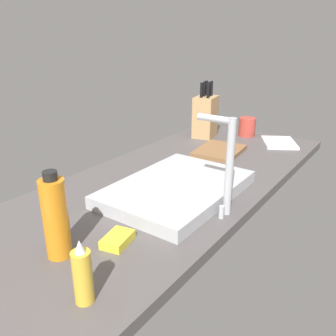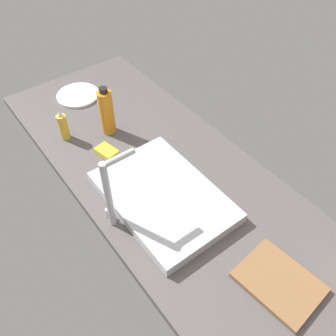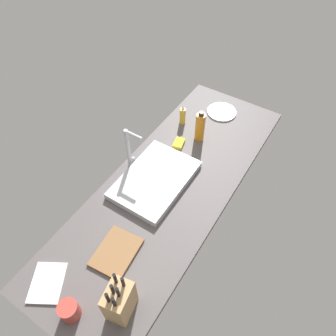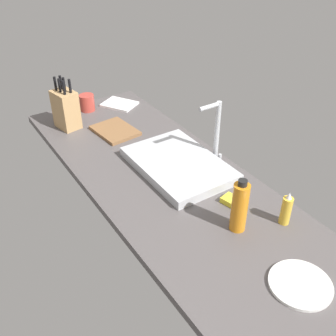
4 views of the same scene
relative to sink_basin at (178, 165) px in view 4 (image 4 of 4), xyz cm
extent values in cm
cube|color=#514C4C|center=(3.36, -8.87, -3.86)|extent=(191.40, 67.68, 3.50)
cube|color=#B7BABF|center=(0.00, 0.00, 0.00)|extent=(50.78, 34.82, 4.22)
cylinder|color=#B7BABF|center=(2.39, 19.98, 12.82)|extent=(2.40, 2.40, 29.85)
cylinder|color=#B7BABF|center=(2.39, 14.52, 26.74)|extent=(2.00, 10.90, 2.00)
cylinder|color=#B7BABF|center=(5.89, 19.98, -0.11)|extent=(1.60, 1.60, 4.00)
cube|color=tan|center=(-67.21, -27.73, 8.31)|extent=(14.96, 12.21, 20.84)
cylinder|color=black|center=(-71.11, -29.99, 22.41)|extent=(1.64, 1.64, 7.35)
cylinder|color=black|center=(-71.18, -26.98, 22.41)|extent=(1.64, 1.64, 7.35)
cylinder|color=black|center=(-67.39, -29.06, 22.41)|extent=(1.64, 1.64, 7.35)
cylinder|color=black|center=(-67.66, -26.53, 22.41)|extent=(1.64, 1.64, 7.35)
cylinder|color=black|center=(-63.22, -28.26, 22.41)|extent=(1.64, 1.64, 7.35)
cylinder|color=black|center=(-63.77, -24.82, 22.41)|extent=(1.64, 1.64, 7.35)
cube|color=brown|center=(-47.70, -9.15, -1.21)|extent=(25.89, 20.89, 1.80)
cylinder|color=gold|center=(53.49, 13.07, 3.84)|extent=(4.07, 4.07, 11.89)
cone|color=silver|center=(53.49, 13.07, 11.18)|extent=(2.24, 2.24, 2.80)
cylinder|color=orange|center=(45.93, -4.31, 8.07)|extent=(6.20, 6.20, 20.35)
cylinder|color=black|center=(45.93, -4.31, 19.34)|extent=(3.41, 3.41, 2.20)
cylinder|color=white|center=(78.00, -5.37, -1.51)|extent=(20.73, 20.73, 1.20)
cube|color=white|center=(-77.01, 8.96, -1.51)|extent=(24.24, 22.58, 1.20)
cylinder|color=#B23D33|center=(-80.96, -10.16, 2.70)|extent=(8.74, 8.74, 9.62)
cube|color=yellow|center=(33.86, 4.02, -0.91)|extent=(10.12, 7.86, 2.40)
camera|label=1|loc=(91.55, 61.24, 50.64)|focal=38.04mm
camera|label=2|loc=(-67.46, 48.70, 103.08)|focal=38.56mm
camera|label=3|loc=(-91.76, -67.58, 146.56)|focal=33.70mm
camera|label=4|loc=(125.98, -88.26, 102.18)|focal=42.42mm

